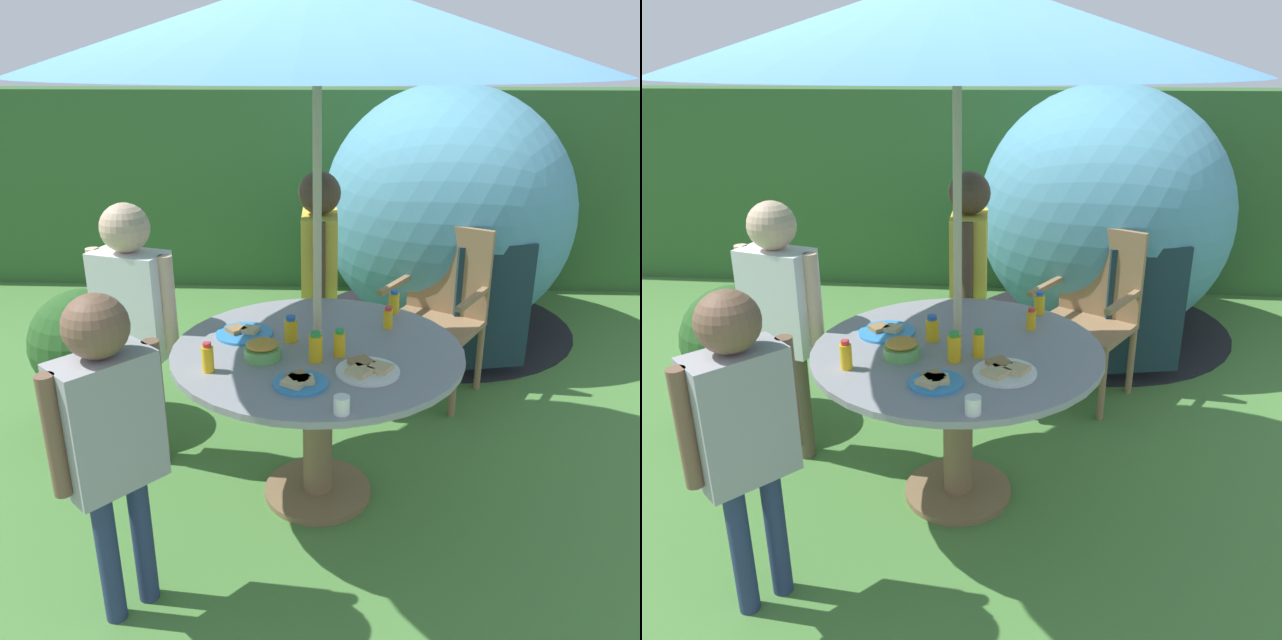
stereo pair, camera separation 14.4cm
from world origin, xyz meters
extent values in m
cube|color=#477A38|center=(0.00, 0.00, -0.01)|extent=(10.00, 10.00, 0.02)
cube|color=#33602D|center=(0.00, 3.38, 0.84)|extent=(9.00, 0.70, 1.69)
cylinder|color=brown|center=(0.00, 0.00, 0.01)|extent=(0.50, 0.50, 0.03)
cylinder|color=brown|center=(0.00, 0.00, 0.36)|extent=(0.14, 0.14, 0.73)
cylinder|color=gray|center=(0.00, 0.00, 0.74)|extent=(1.26, 1.26, 0.03)
cylinder|color=#B7AD8C|center=(0.00, 0.00, 1.11)|extent=(0.04, 0.04, 2.22)
cone|color=#3F72B2|center=(0.00, 0.00, 2.04)|extent=(2.18, 2.18, 0.35)
cylinder|color=#93704C|center=(0.32, 1.01, 0.21)|extent=(0.04, 0.04, 0.43)
cylinder|color=#93704C|center=(0.73, 0.76, 0.21)|extent=(0.04, 0.04, 0.43)
cylinder|color=#93704C|center=(0.53, 1.36, 0.21)|extent=(0.04, 0.04, 0.43)
cylinder|color=#93704C|center=(0.94, 1.11, 0.21)|extent=(0.04, 0.04, 0.43)
cube|color=#93704C|center=(0.63, 1.06, 0.44)|extent=(0.68, 0.65, 0.04)
cube|color=#93704C|center=(0.73, 1.23, 0.73)|extent=(0.47, 0.30, 0.55)
cube|color=#93704C|center=(0.42, 1.18, 0.66)|extent=(0.26, 0.40, 0.03)
cube|color=#93704C|center=(0.84, 0.94, 0.66)|extent=(0.26, 0.40, 0.03)
ellipsoid|color=teal|center=(0.82, 2.17, 0.89)|extent=(2.14, 2.29, 1.78)
cylinder|color=black|center=(0.82, 2.17, 0.01)|extent=(2.37, 2.37, 0.01)
cube|color=#1A313A|center=(1.02, 1.23, 0.49)|extent=(0.49, 0.13, 0.80)
cylinder|color=brown|center=(-1.28, 0.58, 0.12)|extent=(0.24, 0.24, 0.25)
sphere|color=#285623|center=(-1.28, 0.58, 0.50)|extent=(0.59, 0.59, 0.59)
cylinder|color=navy|center=(-0.04, 1.01, 0.31)|extent=(0.08, 0.08, 0.61)
cylinder|color=navy|center=(-0.03, 0.86, 0.31)|extent=(0.08, 0.08, 0.61)
cube|color=yellow|center=(-0.04, 0.94, 0.87)|extent=(0.21, 0.36, 0.52)
cylinder|color=#4C3828|center=(-0.04, 1.13, 0.90)|extent=(0.07, 0.07, 0.47)
cylinder|color=#4C3828|center=(-0.03, 0.74, 0.90)|extent=(0.07, 0.07, 0.47)
sphere|color=#4C3828|center=(-0.04, 0.94, 1.25)|extent=(0.23, 0.23, 0.23)
cylinder|color=brown|center=(-0.95, 0.28, 0.30)|extent=(0.08, 0.08, 0.60)
cylinder|color=brown|center=(-0.81, 0.23, 0.30)|extent=(0.08, 0.08, 0.60)
cube|color=white|center=(-0.88, 0.25, 0.85)|extent=(0.38, 0.28, 0.50)
cylinder|color=#D8B293|center=(-1.07, 0.31, 0.87)|extent=(0.06, 0.06, 0.45)
cylinder|color=#D8B293|center=(-0.70, 0.20, 0.87)|extent=(0.06, 0.06, 0.45)
sphere|color=#D8B293|center=(-0.88, 0.25, 1.21)|extent=(0.23, 0.23, 0.23)
cylinder|color=navy|center=(-0.70, -0.78, 0.28)|extent=(0.08, 0.08, 0.56)
cylinder|color=navy|center=(-0.61, -0.68, 0.28)|extent=(0.08, 0.08, 0.56)
cube|color=#99999E|center=(-0.66, -0.73, 0.80)|extent=(0.35, 0.36, 0.47)
cylinder|color=brown|center=(-0.78, -0.87, 0.82)|extent=(0.06, 0.06, 0.43)
cylinder|color=brown|center=(-0.54, -0.59, 0.82)|extent=(0.06, 0.06, 0.43)
sphere|color=brown|center=(-0.66, -0.73, 1.14)|extent=(0.21, 0.21, 0.21)
cylinder|color=#66B259|center=(-0.22, -0.12, 0.78)|extent=(0.16, 0.16, 0.05)
ellipsoid|color=gold|center=(-0.22, -0.12, 0.82)|extent=(0.13, 0.13, 0.04)
cylinder|color=#338CD8|center=(-0.34, 0.13, 0.76)|extent=(0.26, 0.26, 0.01)
cube|color=tan|center=(-0.31, 0.13, 0.78)|extent=(0.09, 0.09, 0.02)
cube|color=#9E7547|center=(-0.38, 0.13, 0.78)|extent=(0.11, 0.11, 0.02)
cylinder|color=white|center=(0.21, -0.24, 0.76)|extent=(0.26, 0.26, 0.01)
cube|color=tan|center=(0.26, -0.23, 0.78)|extent=(0.11, 0.11, 0.02)
cube|color=#9E7547|center=(0.19, -0.19, 0.78)|extent=(0.12, 0.12, 0.02)
cube|color=tan|center=(0.18, -0.27, 0.78)|extent=(0.12, 0.12, 0.02)
cylinder|color=#338CD8|center=(-0.05, -0.35, 0.76)|extent=(0.21, 0.21, 0.01)
cube|color=tan|center=(-0.03, -0.35, 0.78)|extent=(0.08, 0.08, 0.02)
cube|color=#9E7547|center=(-0.06, -0.33, 0.78)|extent=(0.11, 0.11, 0.02)
cube|color=tan|center=(-0.07, -0.37, 0.78)|extent=(0.11, 0.11, 0.02)
cylinder|color=yellow|center=(0.00, -0.14, 0.81)|extent=(0.06, 0.06, 0.11)
cylinder|color=green|center=(0.00, -0.14, 0.88)|extent=(0.04, 0.04, 0.02)
cylinder|color=yellow|center=(0.32, 0.24, 0.80)|extent=(0.04, 0.04, 0.09)
cylinder|color=red|center=(0.32, 0.24, 0.85)|extent=(0.03, 0.03, 0.02)
cylinder|color=yellow|center=(-0.12, 0.07, 0.81)|extent=(0.06, 0.06, 0.10)
cylinder|color=blue|center=(-0.12, 0.07, 0.86)|extent=(0.04, 0.04, 0.02)
cylinder|color=yellow|center=(0.10, -0.08, 0.81)|extent=(0.05, 0.05, 0.10)
cylinder|color=green|center=(0.10, -0.08, 0.87)|extent=(0.03, 0.03, 0.02)
cylinder|color=yellow|center=(0.35, 0.44, 0.80)|extent=(0.05, 0.05, 0.10)
cylinder|color=blue|center=(0.35, 0.44, 0.86)|extent=(0.04, 0.04, 0.02)
cylinder|color=yellow|center=(-0.42, -0.25, 0.81)|extent=(0.05, 0.05, 0.11)
cylinder|color=red|center=(-0.42, -0.25, 0.87)|extent=(0.03, 0.03, 0.02)
cylinder|color=white|center=(0.11, -0.56, 0.79)|extent=(0.06, 0.06, 0.07)
camera|label=1|loc=(0.13, -2.58, 1.92)|focal=36.70mm
camera|label=2|loc=(0.28, -2.57, 1.92)|focal=36.70mm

